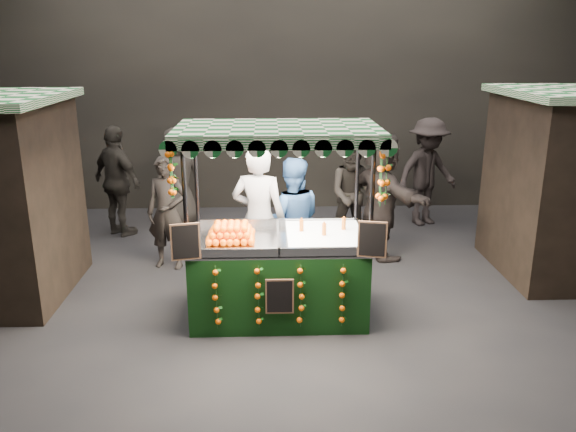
{
  "coord_description": "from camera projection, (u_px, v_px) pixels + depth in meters",
  "views": [
    {
      "loc": [
        -0.36,
        -6.26,
        3.24
      ],
      "look_at": [
        -0.1,
        0.75,
        1.1
      ],
      "focal_mm": 36.25,
      "sensor_mm": 36.0,
      "label": 1
    }
  ],
  "objects": [
    {
      "name": "ground",
      "position": [
        298.0,
        322.0,
        6.93
      ],
      "size": [
        12.0,
        12.0,
        0.0
      ],
      "primitive_type": "plane",
      "color": "black",
      "rests_on": "ground"
    },
    {
      "name": "market_hall",
      "position": [
        300.0,
        24.0,
        5.95
      ],
      "size": [
        12.1,
        10.1,
        5.05
      ],
      "color": "black",
      "rests_on": "ground"
    },
    {
      "name": "juice_stall",
      "position": [
        279.0,
        261.0,
        6.9
      ],
      "size": [
        2.38,
        1.4,
        2.31
      ],
      "color": "black",
      "rests_on": "ground"
    },
    {
      "name": "vendor_grey",
      "position": [
        259.0,
        219.0,
        7.61
      ],
      "size": [
        0.8,
        0.61,
        1.96
      ],
      "rotation": [
        0.0,
        0.0,
        2.92
      ],
      "color": "gray",
      "rests_on": "ground"
    },
    {
      "name": "vendor_blue",
      "position": [
        292.0,
        220.0,
        7.92
      ],
      "size": [
        0.85,
        0.67,
        1.74
      ],
      "rotation": [
        0.0,
        0.0,
        3.13
      ],
      "color": "#294D85",
      "rests_on": "ground"
    },
    {
      "name": "shopper_0",
      "position": [
        167.0,
        213.0,
        8.41
      ],
      "size": [
        0.68,
        0.53,
        1.67
      ],
      "rotation": [
        0.0,
        0.0,
        -0.23
      ],
      "color": "black",
      "rests_on": "ground"
    },
    {
      "name": "shopper_1",
      "position": [
        354.0,
        195.0,
        9.18
      ],
      "size": [
        0.9,
        0.73,
        1.77
      ],
      "rotation": [
        0.0,
        0.0,
        -0.07
      ],
      "color": "black",
      "rests_on": "ground"
    },
    {
      "name": "shopper_2",
      "position": [
        118.0,
        181.0,
        9.78
      ],
      "size": [
        1.15,
        1.05,
        1.89
      ],
      "rotation": [
        0.0,
        0.0,
        2.46
      ],
      "color": "black",
      "rests_on": "ground"
    },
    {
      "name": "shopper_3",
      "position": [
        427.0,
        172.0,
        10.38
      ],
      "size": [
        1.43,
        1.15,
        1.93
      ],
      "rotation": [
        0.0,
        0.0,
        0.41
      ],
      "color": "black",
      "rests_on": "ground"
    },
    {
      "name": "shopper_4",
      "position": [
        178.0,
        178.0,
        10.26
      ],
      "size": [
        1.04,
        0.95,
        1.79
      ],
      "rotation": [
        0.0,
        0.0,
        3.71
      ],
      "color": "#2B2623",
      "rests_on": "ground"
    },
    {
      "name": "shopper_5",
      "position": [
        381.0,
        196.0,
        8.79
      ],
      "size": [
        1.25,
        1.87,
        1.93
      ],
      "rotation": [
        0.0,
        0.0,
        1.99
      ],
      "color": "#2C2524",
      "rests_on": "ground"
    }
  ]
}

